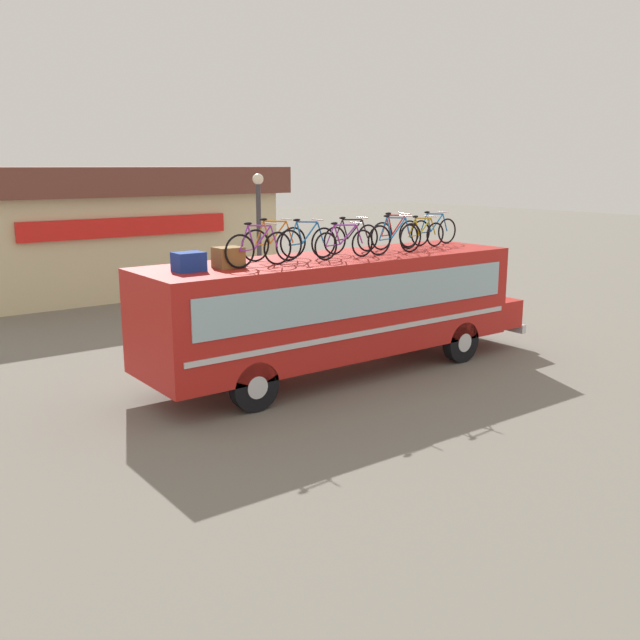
{
  "coord_description": "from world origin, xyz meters",
  "views": [
    {
      "loc": [
        -10.33,
        -13.18,
        5.03
      ],
      "look_at": [
        -0.44,
        0.0,
        1.41
      ],
      "focal_mm": 39.66,
      "sensor_mm": 36.0,
      "label": 1
    }
  ],
  "objects_px": {
    "luggage_bag_1": "(189,262)",
    "rooftop_bicycle_2": "(274,243)",
    "bus": "(340,305)",
    "rooftop_bicycle_8": "(422,234)",
    "rooftop_bicycle_5": "(351,238)",
    "rooftop_bicycle_3": "(306,243)",
    "rooftop_bicycle_7": "(395,234)",
    "rooftop_bicycle_1": "(259,248)",
    "luggage_bag_2": "(228,257)",
    "rooftop_bicycle_9": "(434,231)",
    "rooftop_bicycle_6": "(395,238)",
    "street_lamp": "(259,239)",
    "rooftop_bicycle_4": "(344,243)"
  },
  "relations": [
    {
      "from": "luggage_bag_1",
      "to": "rooftop_bicycle_2",
      "type": "relative_size",
      "value": 0.34
    },
    {
      "from": "bus",
      "to": "rooftop_bicycle_2",
      "type": "height_order",
      "value": "rooftop_bicycle_2"
    },
    {
      "from": "rooftop_bicycle_8",
      "to": "rooftop_bicycle_5",
      "type": "bearing_deg",
      "value": 173.65
    },
    {
      "from": "bus",
      "to": "rooftop_bicycle_3",
      "type": "relative_size",
      "value": 6.3
    },
    {
      "from": "rooftop_bicycle_7",
      "to": "rooftop_bicycle_3",
      "type": "bearing_deg",
      "value": -173.39
    },
    {
      "from": "rooftop_bicycle_7",
      "to": "luggage_bag_1",
      "type": "bearing_deg",
      "value": -176.04
    },
    {
      "from": "rooftop_bicycle_2",
      "to": "rooftop_bicycle_1",
      "type": "bearing_deg",
      "value": -140.55
    },
    {
      "from": "luggage_bag_2",
      "to": "rooftop_bicycle_2",
      "type": "bearing_deg",
      "value": 16.58
    },
    {
      "from": "rooftop_bicycle_8",
      "to": "luggage_bag_2",
      "type": "bearing_deg",
      "value": -178.42
    },
    {
      "from": "luggage_bag_1",
      "to": "rooftop_bicycle_9",
      "type": "xyz_separation_m",
      "value": [
        7.63,
        0.48,
        0.19
      ]
    },
    {
      "from": "luggage_bag_1",
      "to": "rooftop_bicycle_6",
      "type": "xyz_separation_m",
      "value": [
        5.39,
        -0.38,
        0.2
      ]
    },
    {
      "from": "luggage_bag_1",
      "to": "rooftop_bicycle_5",
      "type": "relative_size",
      "value": 0.35
    },
    {
      "from": "luggage_bag_2",
      "to": "rooftop_bicycle_5",
      "type": "relative_size",
      "value": 0.33
    },
    {
      "from": "rooftop_bicycle_1",
      "to": "rooftop_bicycle_5",
      "type": "xyz_separation_m",
      "value": [
        3.13,
        0.68,
        -0.02
      ]
    },
    {
      "from": "luggage_bag_2",
      "to": "rooftop_bicycle_1",
      "type": "bearing_deg",
      "value": -24.69
    },
    {
      "from": "rooftop_bicycle_7",
      "to": "rooftop_bicycle_9",
      "type": "distance_m",
      "value": 1.48
    },
    {
      "from": "rooftop_bicycle_3",
      "to": "rooftop_bicycle_5",
      "type": "bearing_deg",
      "value": 12.05
    },
    {
      "from": "rooftop_bicycle_1",
      "to": "rooftop_bicycle_3",
      "type": "relative_size",
      "value": 0.99
    },
    {
      "from": "bus",
      "to": "rooftop_bicycle_3",
      "type": "bearing_deg",
      "value": 178.4
    },
    {
      "from": "rooftop_bicycle_5",
      "to": "rooftop_bicycle_7",
      "type": "xyz_separation_m",
      "value": [
        1.5,
        0.01,
        0.02
      ]
    },
    {
      "from": "rooftop_bicycle_9",
      "to": "street_lamp",
      "type": "distance_m",
      "value": 5.11
    },
    {
      "from": "rooftop_bicycle_3",
      "to": "rooftop_bicycle_4",
      "type": "xyz_separation_m",
      "value": [
        0.8,
        -0.4,
        -0.03
      ]
    },
    {
      "from": "luggage_bag_1",
      "to": "rooftop_bicycle_1",
      "type": "height_order",
      "value": "rooftop_bicycle_1"
    },
    {
      "from": "rooftop_bicycle_6",
      "to": "rooftop_bicycle_9",
      "type": "bearing_deg",
      "value": 21.03
    },
    {
      "from": "rooftop_bicycle_2",
      "to": "rooftop_bicycle_7",
      "type": "bearing_deg",
      "value": -0.16
    },
    {
      "from": "rooftop_bicycle_5",
      "to": "street_lamp",
      "type": "relative_size",
      "value": 0.36
    },
    {
      "from": "rooftop_bicycle_1",
      "to": "rooftop_bicycle_4",
      "type": "bearing_deg",
      "value": -1.66
    },
    {
      "from": "rooftop_bicycle_3",
      "to": "street_lamp",
      "type": "distance_m",
      "value": 4.74
    },
    {
      "from": "rooftop_bicycle_2",
      "to": "rooftop_bicycle_3",
      "type": "distance_m",
      "value": 0.74
    },
    {
      "from": "rooftop_bicycle_5",
      "to": "rooftop_bicycle_8",
      "type": "relative_size",
      "value": 1.08
    },
    {
      "from": "bus",
      "to": "rooftop_bicycle_3",
      "type": "distance_m",
      "value": 1.86
    },
    {
      "from": "street_lamp",
      "to": "rooftop_bicycle_7",
      "type": "bearing_deg",
      "value": -68.6
    },
    {
      "from": "luggage_bag_1",
      "to": "luggage_bag_2",
      "type": "distance_m",
      "value": 0.93
    },
    {
      "from": "rooftop_bicycle_9",
      "to": "street_lamp",
      "type": "xyz_separation_m",
      "value": [
        -3.09,
        4.06,
        -0.36
      ]
    },
    {
      "from": "rooftop_bicycle_4",
      "to": "rooftop_bicycle_7",
      "type": "xyz_separation_m",
      "value": [
        2.33,
        0.77,
        0.03
      ]
    },
    {
      "from": "rooftop_bicycle_2",
      "to": "rooftop_bicycle_7",
      "type": "xyz_separation_m",
      "value": [
        3.76,
        -0.01,
        -0.01
      ]
    },
    {
      "from": "rooftop_bicycle_2",
      "to": "luggage_bag_2",
      "type": "bearing_deg",
      "value": -163.42
    },
    {
      "from": "rooftop_bicycle_2",
      "to": "rooftop_bicycle_6",
      "type": "relative_size",
      "value": 1.0
    },
    {
      "from": "rooftop_bicycle_6",
      "to": "rooftop_bicycle_7",
      "type": "relative_size",
      "value": 1.05
    },
    {
      "from": "bus",
      "to": "rooftop_bicycle_1",
      "type": "distance_m",
      "value": 2.95
    },
    {
      "from": "bus",
      "to": "luggage_bag_2",
      "type": "xyz_separation_m",
      "value": [
        -3.07,
        -0.04,
        1.41
      ]
    },
    {
      "from": "rooftop_bicycle_2",
      "to": "rooftop_bicycle_4",
      "type": "xyz_separation_m",
      "value": [
        1.43,
        -0.78,
        -0.04
      ]
    },
    {
      "from": "luggage_bag_1",
      "to": "rooftop_bicycle_6",
      "type": "relative_size",
      "value": 0.34
    },
    {
      "from": "rooftop_bicycle_5",
      "to": "rooftop_bicycle_1",
      "type": "bearing_deg",
      "value": -167.66
    },
    {
      "from": "rooftop_bicycle_5",
      "to": "rooftop_bicycle_8",
      "type": "distance_m",
      "value": 2.22
    },
    {
      "from": "rooftop_bicycle_5",
      "to": "rooftop_bicycle_6",
      "type": "xyz_separation_m",
      "value": [
        0.74,
        -0.79,
        0.02
      ]
    },
    {
      "from": "luggage_bag_1",
      "to": "rooftop_bicycle_5",
      "type": "bearing_deg",
      "value": 5.05
    },
    {
      "from": "rooftop_bicycle_8",
      "to": "street_lamp",
      "type": "bearing_deg",
      "value": 118.0
    },
    {
      "from": "rooftop_bicycle_1",
      "to": "rooftop_bicycle_9",
      "type": "xyz_separation_m",
      "value": [
        6.1,
        0.75,
        -0.01
      ]
    },
    {
      "from": "rooftop_bicycle_2",
      "to": "rooftop_bicycle_7",
      "type": "height_order",
      "value": "rooftop_bicycle_2"
    }
  ]
}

